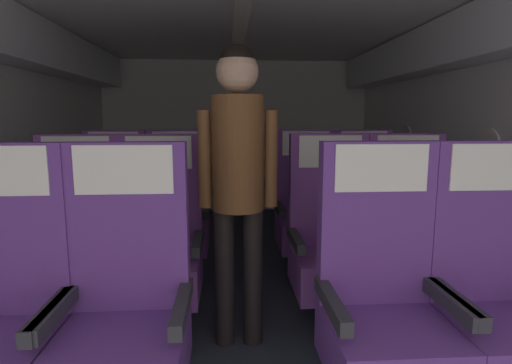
# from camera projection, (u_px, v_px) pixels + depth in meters

# --- Properties ---
(ground) EXTENTS (3.85, 5.99, 0.02)m
(ground) POSITION_uv_depth(u_px,v_px,m) (245.00, 295.00, 3.02)
(ground) COLOR #2D3342
(fuselage_shell) EXTENTS (3.73, 5.64, 2.11)m
(fuselage_shell) POSITION_uv_depth(u_px,v_px,m) (242.00, 87.00, 3.06)
(fuselage_shell) COLOR silver
(fuselage_shell) RESTS_ON ground
(seat_a_left_aisle) EXTENTS (0.52, 0.51, 1.19)m
(seat_a_left_aisle) POSITION_uv_depth(u_px,v_px,m) (125.00, 315.00, 1.65)
(seat_a_left_aisle) COLOR #38383D
(seat_a_left_aisle) RESTS_ON ground
(seat_a_right_aisle) EXTENTS (0.52, 0.51, 1.19)m
(seat_a_right_aisle) POSITION_uv_depth(u_px,v_px,m) (497.00, 305.00, 1.74)
(seat_a_right_aisle) COLOR #38383D
(seat_a_right_aisle) RESTS_ON ground
(seat_a_right_window) EXTENTS (0.52, 0.51, 1.19)m
(seat_a_right_window) POSITION_uv_depth(u_px,v_px,m) (383.00, 309.00, 1.70)
(seat_a_right_window) COLOR #38383D
(seat_a_right_window) RESTS_ON ground
(seat_b_left_window) EXTENTS (0.52, 0.51, 1.19)m
(seat_b_left_window) POSITION_uv_depth(u_px,v_px,m) (77.00, 251.00, 2.45)
(seat_b_left_window) COLOR #38383D
(seat_b_left_window) RESTS_ON ground
(seat_b_left_aisle) EXTENTS (0.52, 0.51, 1.19)m
(seat_b_left_aisle) POSITION_uv_depth(u_px,v_px,m) (160.00, 249.00, 2.48)
(seat_b_left_aisle) COLOR #38383D
(seat_b_left_aisle) RESTS_ON ground
(seat_b_right_aisle) EXTENTS (0.52, 0.51, 1.19)m
(seat_b_right_aisle) POSITION_uv_depth(u_px,v_px,m) (409.00, 244.00, 2.58)
(seat_b_right_aisle) COLOR #38383D
(seat_b_right_aisle) RESTS_ON ground
(seat_b_right_window) EXTENTS (0.52, 0.51, 1.19)m
(seat_b_right_window) POSITION_uv_depth(u_px,v_px,m) (331.00, 245.00, 2.55)
(seat_b_right_window) COLOR #38383D
(seat_b_right_window) RESTS_ON ground
(seat_c_left_window) EXTENTS (0.52, 0.51, 1.19)m
(seat_c_left_window) POSITION_uv_depth(u_px,v_px,m) (114.00, 217.00, 3.28)
(seat_c_left_window) COLOR #38383D
(seat_c_left_window) RESTS_ON ground
(seat_c_left_aisle) EXTENTS (0.52, 0.51, 1.19)m
(seat_c_left_aisle) POSITION_uv_depth(u_px,v_px,m) (178.00, 216.00, 3.33)
(seat_c_left_aisle) COLOR #38383D
(seat_c_left_aisle) RESTS_ON ground
(seat_c_right_aisle) EXTENTS (0.52, 0.51, 1.19)m
(seat_c_right_aisle) POSITION_uv_depth(u_px,v_px,m) (364.00, 213.00, 3.44)
(seat_c_right_aisle) COLOR #38383D
(seat_c_right_aisle) RESTS_ON ground
(seat_c_right_window) EXTENTS (0.52, 0.51, 1.19)m
(seat_c_right_window) POSITION_uv_depth(u_px,v_px,m) (307.00, 214.00, 3.40)
(seat_c_right_window) COLOR #38383D
(seat_c_right_window) RESTS_ON ground
(flight_attendant) EXTENTS (0.43, 0.28, 1.66)m
(flight_attendant) POSITION_uv_depth(u_px,v_px,m) (238.00, 165.00, 2.21)
(flight_attendant) COLOR black
(flight_attendant) RESTS_ON ground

